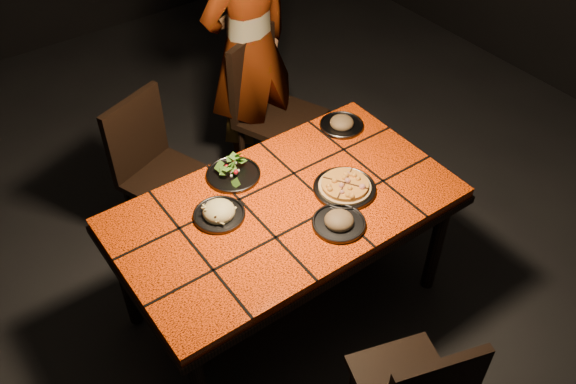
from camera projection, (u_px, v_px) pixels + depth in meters
room_shell at (285, 64)px, 2.35m from camera, size 6.04×7.04×3.08m
dining_table at (285, 216)px, 2.91m from camera, size 1.62×0.92×0.75m
chair_far_left at (154, 163)px, 3.42m from camera, size 0.53×0.53×0.92m
chair_far_right at (268, 103)px, 3.77m from camera, size 0.59×0.59×0.99m
diner at (249, 48)px, 3.62m from camera, size 0.71×0.52×1.79m
plate_pizza at (345, 187)px, 2.92m from camera, size 0.35×0.35×0.04m
plate_pasta at (219, 213)px, 2.78m from camera, size 0.24×0.24×0.08m
plate_salad at (233, 172)px, 2.98m from camera, size 0.27×0.27×0.07m
plate_mushroom_a at (339, 221)px, 2.74m from camera, size 0.25×0.25×0.08m
plate_mushroom_b at (342, 123)px, 3.28m from camera, size 0.24×0.24×0.08m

